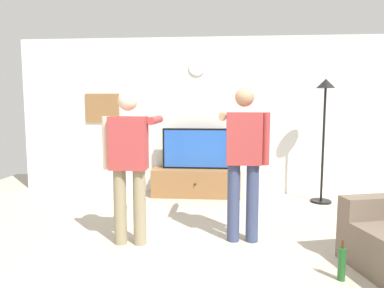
{
  "coord_description": "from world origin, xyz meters",
  "views": [
    {
      "loc": [
        0.32,
        -3.18,
        1.54
      ],
      "look_at": [
        -0.02,
        1.2,
        1.05
      ],
      "focal_mm": 32.6,
      "sensor_mm": 36.0,
      "label": 1
    }
  ],
  "objects_px": {
    "floor_lamp": "(324,115)",
    "person_standing_nearer_couch": "(244,156)",
    "person_standing_nearer_lamp": "(129,159)",
    "tv_stand": "(196,183)",
    "wall_clock": "(197,67)",
    "framed_picture": "(102,108)",
    "television": "(196,149)",
    "beverage_bottle": "(342,264)"
  },
  "relations": [
    {
      "from": "tv_stand",
      "to": "television",
      "type": "xyz_separation_m",
      "value": [
        0.0,
        0.05,
        0.58
      ]
    },
    {
      "from": "wall_clock",
      "to": "floor_lamp",
      "type": "bearing_deg",
      "value": -14.01
    },
    {
      "from": "wall_clock",
      "to": "person_standing_nearer_couch",
      "type": "height_order",
      "value": "wall_clock"
    },
    {
      "from": "tv_stand",
      "to": "floor_lamp",
      "type": "height_order",
      "value": "floor_lamp"
    },
    {
      "from": "person_standing_nearer_lamp",
      "to": "television",
      "type": "bearing_deg",
      "value": 74.36
    },
    {
      "from": "floor_lamp",
      "to": "beverage_bottle",
      "type": "bearing_deg",
      "value": -102.05
    },
    {
      "from": "television",
      "to": "wall_clock",
      "type": "relative_size",
      "value": 3.88
    },
    {
      "from": "framed_picture",
      "to": "person_standing_nearer_lamp",
      "type": "height_order",
      "value": "framed_picture"
    },
    {
      "from": "wall_clock",
      "to": "person_standing_nearer_couch",
      "type": "relative_size",
      "value": 0.17
    },
    {
      "from": "framed_picture",
      "to": "person_standing_nearer_couch",
      "type": "relative_size",
      "value": 0.35
    },
    {
      "from": "floor_lamp",
      "to": "beverage_bottle",
      "type": "xyz_separation_m",
      "value": [
        -0.54,
        -2.54,
        -1.24
      ]
    },
    {
      "from": "person_standing_nearer_couch",
      "to": "beverage_bottle",
      "type": "height_order",
      "value": "person_standing_nearer_couch"
    },
    {
      "from": "tv_stand",
      "to": "beverage_bottle",
      "type": "bearing_deg",
      "value": -61.91
    },
    {
      "from": "television",
      "to": "floor_lamp",
      "type": "bearing_deg",
      "value": -7.32
    },
    {
      "from": "tv_stand",
      "to": "floor_lamp",
      "type": "bearing_deg",
      "value": -6.02
    },
    {
      "from": "wall_clock",
      "to": "person_standing_nearer_couch",
      "type": "distance_m",
      "value": 2.59
    },
    {
      "from": "floor_lamp",
      "to": "person_standing_nearer_couch",
      "type": "distance_m",
      "value": 2.21
    },
    {
      "from": "television",
      "to": "person_standing_nearer_couch",
      "type": "height_order",
      "value": "person_standing_nearer_couch"
    },
    {
      "from": "tv_stand",
      "to": "framed_picture",
      "type": "xyz_separation_m",
      "value": [
        -1.69,
        0.3,
        1.25
      ]
    },
    {
      "from": "tv_stand",
      "to": "person_standing_nearer_lamp",
      "type": "relative_size",
      "value": 0.87
    },
    {
      "from": "person_standing_nearer_lamp",
      "to": "person_standing_nearer_couch",
      "type": "xyz_separation_m",
      "value": [
        1.25,
        0.18,
        0.02
      ]
    },
    {
      "from": "tv_stand",
      "to": "framed_picture",
      "type": "height_order",
      "value": "framed_picture"
    },
    {
      "from": "tv_stand",
      "to": "person_standing_nearer_lamp",
      "type": "xyz_separation_m",
      "value": [
        -0.6,
        -2.08,
        0.72
      ]
    },
    {
      "from": "floor_lamp",
      "to": "person_standing_nearer_couch",
      "type": "height_order",
      "value": "floor_lamp"
    },
    {
      "from": "wall_clock",
      "to": "framed_picture",
      "type": "xyz_separation_m",
      "value": [
        -1.69,
        0.0,
        -0.71
      ]
    },
    {
      "from": "wall_clock",
      "to": "floor_lamp",
      "type": "relative_size",
      "value": 0.15
    },
    {
      "from": "framed_picture",
      "to": "person_standing_nearer_lamp",
      "type": "xyz_separation_m",
      "value": [
        1.09,
        -2.37,
        -0.53
      ]
    },
    {
      "from": "tv_stand",
      "to": "wall_clock",
      "type": "relative_size",
      "value": 5.04
    },
    {
      "from": "framed_picture",
      "to": "floor_lamp",
      "type": "relative_size",
      "value": 0.31
    },
    {
      "from": "floor_lamp",
      "to": "person_standing_nearer_lamp",
      "type": "distance_m",
      "value": 3.24
    },
    {
      "from": "framed_picture",
      "to": "wall_clock",
      "type": "bearing_deg",
      "value": -0.17
    },
    {
      "from": "tv_stand",
      "to": "person_standing_nearer_couch",
      "type": "height_order",
      "value": "person_standing_nearer_couch"
    },
    {
      "from": "television",
      "to": "floor_lamp",
      "type": "relative_size",
      "value": 0.59
    },
    {
      "from": "tv_stand",
      "to": "floor_lamp",
      "type": "distance_m",
      "value": 2.33
    },
    {
      "from": "television",
      "to": "person_standing_nearer_couch",
      "type": "bearing_deg",
      "value": -71.36
    },
    {
      "from": "television",
      "to": "person_standing_nearer_couch",
      "type": "xyz_separation_m",
      "value": [
        0.66,
        -1.95,
        0.17
      ]
    },
    {
      "from": "wall_clock",
      "to": "floor_lamp",
      "type": "xyz_separation_m",
      "value": [
        2.01,
        -0.5,
        -0.81
      ]
    },
    {
      "from": "tv_stand",
      "to": "wall_clock",
      "type": "distance_m",
      "value": 1.98
    },
    {
      "from": "television",
      "to": "wall_clock",
      "type": "xyz_separation_m",
      "value": [
        0.0,
        0.24,
        1.39
      ]
    },
    {
      "from": "floor_lamp",
      "to": "person_standing_nearer_lamp",
      "type": "bearing_deg",
      "value": -144.42
    },
    {
      "from": "framed_picture",
      "to": "person_standing_nearer_lamp",
      "type": "bearing_deg",
      "value": -65.28
    },
    {
      "from": "wall_clock",
      "to": "beverage_bottle",
      "type": "height_order",
      "value": "wall_clock"
    }
  ]
}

